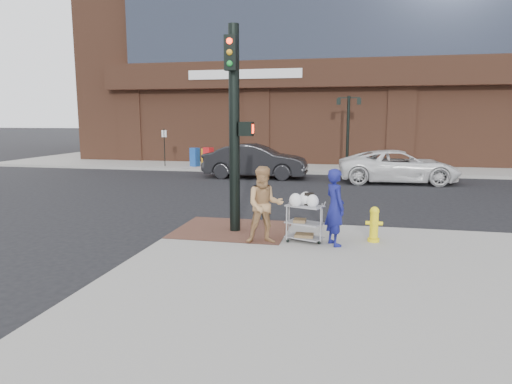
% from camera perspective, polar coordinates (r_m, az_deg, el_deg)
% --- Properties ---
extents(ground, '(220.00, 220.00, 0.00)m').
position_cam_1_polar(ground, '(10.73, -1.12, -6.79)').
color(ground, black).
rests_on(ground, ground).
extents(sidewalk_far, '(65.00, 36.00, 0.15)m').
position_cam_1_polar(sidewalk_far, '(43.33, 25.70, 4.53)').
color(sidewalk_far, gray).
rests_on(sidewalk_far, ground).
extents(brick_curb_ramp, '(2.80, 2.40, 0.01)m').
position_cam_1_polar(brick_curb_ramp, '(11.67, -2.98, -4.68)').
color(brick_curb_ramp, brown).
rests_on(brick_curb_ramp, sidewalk_near).
extents(lamp_post, '(1.32, 0.22, 4.00)m').
position_cam_1_polar(lamp_post, '(26.04, 11.44, 8.32)').
color(lamp_post, black).
rests_on(lamp_post, sidewalk_far).
extents(parking_sign, '(0.05, 0.05, 2.20)m').
position_cam_1_polar(parking_sign, '(27.35, -11.37, 5.49)').
color(parking_sign, black).
rests_on(parking_sign, sidewalk_far).
extents(traffic_signal_pole, '(0.61, 0.51, 5.00)m').
position_cam_1_polar(traffic_signal_pole, '(11.18, -2.65, 8.56)').
color(traffic_signal_pole, black).
rests_on(traffic_signal_pole, sidewalk_near).
extents(woman_blue, '(0.67, 0.75, 1.72)m').
position_cam_1_polar(woman_blue, '(10.24, 9.84, -1.89)').
color(woman_blue, navy).
rests_on(woman_blue, sidewalk_near).
extents(pedestrian_tan, '(1.00, 0.88, 1.75)m').
position_cam_1_polar(pedestrian_tan, '(10.25, 1.09, -1.65)').
color(pedestrian_tan, tan).
rests_on(pedestrian_tan, sidewalk_near).
extents(sedan_dark, '(5.12, 1.84, 1.68)m').
position_cam_1_polar(sedan_dark, '(22.68, -0.07, 3.89)').
color(sedan_dark, black).
rests_on(sedan_dark, ground).
extents(minivan_white, '(5.57, 2.90, 1.50)m').
position_cam_1_polar(minivan_white, '(21.97, 17.39, 3.06)').
color(minivan_white, white).
rests_on(minivan_white, ground).
extents(utility_cart, '(0.93, 0.72, 1.14)m').
position_cam_1_polar(utility_cart, '(10.50, 6.08, -3.43)').
color(utility_cart, gray).
rests_on(utility_cart, sidewalk_near).
extents(fire_hydrant, '(0.38, 0.27, 0.82)m').
position_cam_1_polar(fire_hydrant, '(10.80, 14.54, -3.87)').
color(fire_hydrant, yellow).
rests_on(fire_hydrant, sidewalk_near).
extents(newsbox_red, '(0.59, 0.57, 1.14)m').
position_cam_1_polar(newsbox_red, '(26.37, -5.98, 4.33)').
color(newsbox_red, red).
rests_on(newsbox_red, sidewalk_far).
extents(newsbox_yellow, '(0.54, 0.52, 1.02)m').
position_cam_1_polar(newsbox_yellow, '(27.09, -6.40, 4.33)').
color(newsbox_yellow, gold).
rests_on(newsbox_yellow, sidewalk_far).
extents(newsbox_blue, '(0.57, 0.55, 1.08)m').
position_cam_1_polar(newsbox_blue, '(27.01, -7.65, 4.35)').
color(newsbox_blue, '#17469B').
rests_on(newsbox_blue, sidewalk_far).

